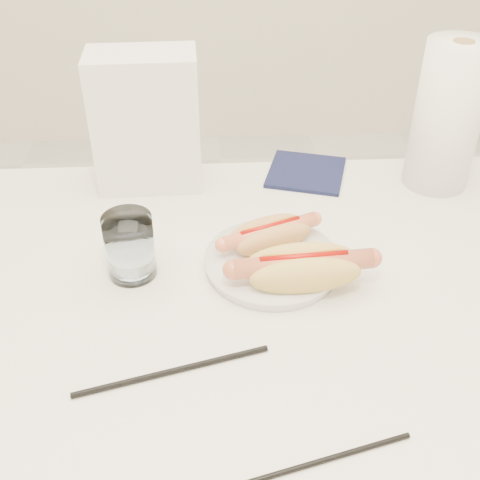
{
  "coord_description": "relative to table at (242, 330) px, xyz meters",
  "views": [
    {
      "loc": [
        -0.04,
        -0.64,
        1.33
      ],
      "look_at": [
        -0.0,
        0.05,
        0.82
      ],
      "focal_mm": 44.85,
      "sensor_mm": 36.0,
      "label": 1
    }
  ],
  "objects": [
    {
      "name": "hotdog_left",
      "position": [
        0.05,
        0.11,
        0.1
      ],
      "size": [
        0.16,
        0.1,
        0.04
      ],
      "rotation": [
        0.0,
        0.0,
        0.38
      ],
      "color": "tan",
      "rests_on": "plate"
    },
    {
      "name": "chopstick_near",
      "position": [
        -0.09,
        -0.13,
        0.06
      ],
      "size": [
        0.24,
        0.07,
        0.01
      ],
      "primitive_type": "cylinder",
      "rotation": [
        0.0,
        1.57,
        0.26
      ],
      "color": "black",
      "rests_on": "table"
    },
    {
      "name": "hotdog_right",
      "position": [
        0.09,
        0.02,
        0.1
      ],
      "size": [
        0.2,
        0.09,
        0.05
      ],
      "rotation": [
        0.0,
        0.0,
        0.08
      ],
      "color": "#E0B757",
      "rests_on": "plate"
    },
    {
      "name": "paper_towel_roll",
      "position": [
        0.38,
        0.31,
        0.19
      ],
      "size": [
        0.15,
        0.15,
        0.26
      ],
      "primitive_type": "cylinder",
      "rotation": [
        0.0,
        0.0,
        0.33
      ],
      "color": "white",
      "rests_on": "table"
    },
    {
      "name": "napkin_box",
      "position": [
        -0.15,
        0.34,
        0.18
      ],
      "size": [
        0.19,
        0.11,
        0.25
      ],
      "primitive_type": "cube",
      "rotation": [
        0.0,
        0.0,
        0.03
      ],
      "color": "white",
      "rests_on": "table"
    },
    {
      "name": "plate",
      "position": [
        0.05,
        0.07,
        0.07
      ],
      "size": [
        0.26,
        0.26,
        0.02
      ],
      "primitive_type": "cylinder",
      "rotation": [
        0.0,
        0.0,
        0.35
      ],
      "color": "white",
      "rests_on": "table"
    },
    {
      "name": "navy_napkin",
      "position": [
        0.14,
        0.35,
        0.06
      ],
      "size": [
        0.17,
        0.17,
        0.01
      ],
      "primitive_type": "cube",
      "rotation": [
        0.0,
        0.0,
        -0.28
      ],
      "color": "#101434",
      "rests_on": "table"
    },
    {
      "name": "table",
      "position": [
        0.0,
        0.0,
        0.0
      ],
      "size": [
        1.2,
        0.8,
        0.75
      ],
      "color": "white",
      "rests_on": "ground"
    },
    {
      "name": "water_glass",
      "position": [
        -0.16,
        0.07,
        0.11
      ],
      "size": [
        0.07,
        0.07,
        0.1
      ],
      "primitive_type": "cylinder",
      "color": "white",
      "rests_on": "table"
    },
    {
      "name": "chopstick_far",
      "position": [
        0.08,
        -0.26,
        0.06
      ],
      "size": [
        0.2,
        0.06,
        0.01
      ],
      "primitive_type": "cylinder",
      "rotation": [
        0.0,
        1.57,
        0.26
      ],
      "color": "black",
      "rests_on": "table"
    }
  ]
}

